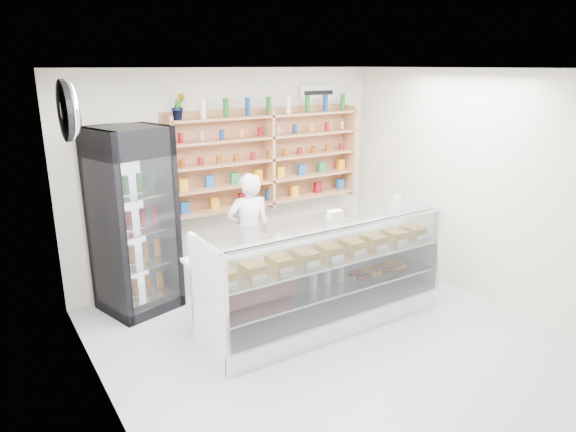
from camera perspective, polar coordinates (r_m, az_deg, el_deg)
room at (r=4.94m, az=6.79°, el=-0.52°), size 5.00×5.00×5.00m
display_counter at (r=5.86m, az=3.90°, el=-8.69°), size 2.84×0.85×1.24m
shop_worker at (r=6.58m, az=-4.35°, el=-1.82°), size 0.64×0.49×1.55m
drinks_cooler at (r=6.22m, az=-16.82°, el=-0.49°), size 0.96×0.95×2.18m
wall_shelving at (r=7.04m, az=-2.12°, el=6.33°), size 2.84×0.28×1.33m
potted_plant at (r=6.41m, az=-12.06°, el=11.84°), size 0.19×0.16×0.32m
security_mirror at (r=4.92m, az=-23.01°, el=10.72°), size 0.15×0.50×0.50m
wall_sign at (r=7.55m, az=3.35°, el=13.53°), size 0.62×0.03×0.20m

